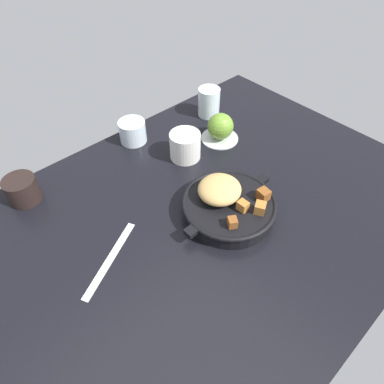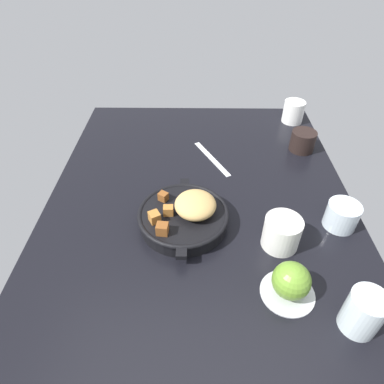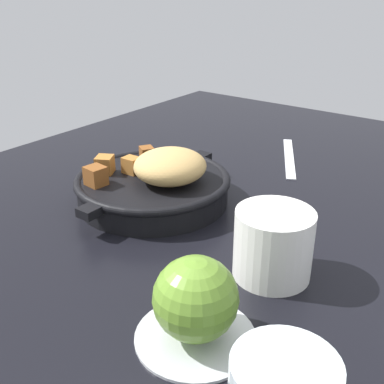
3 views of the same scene
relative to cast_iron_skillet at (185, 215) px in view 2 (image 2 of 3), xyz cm
name	(u,v)px [view 2 (image 2 of 3)]	position (x,y,z in cm)	size (l,w,h in cm)	color
ground_plane	(200,214)	(-4.59, 3.73, -4.17)	(116.12, 81.89, 2.40)	black
cast_iron_skillet	(185,215)	(0.00, 0.00, 0.00)	(26.67, 22.38, 8.36)	black
saucer_plate	(287,292)	(19.50, 21.50, -2.67)	(11.16, 11.16, 0.60)	#B7BABF
red_apple	(291,281)	(19.50, 21.50, 1.47)	(7.67, 7.67, 7.67)	olive
butter_knife	(212,158)	(-28.17, 7.62, -2.79)	(20.32, 1.60, 0.36)	silver
white_creamer_pitcher	(293,112)	(-52.51, 37.75, 0.89)	(7.36, 7.36, 7.72)	white
water_glass_tall	(363,312)	(26.12, 33.07, 1.55)	(6.91, 6.91, 9.04)	silver
ceramic_mug_white	(282,233)	(6.36, 22.22, 0.88)	(8.51, 8.51, 7.71)	silver
water_glass_short	(342,215)	(-0.03, 38.13, 0.29)	(7.84, 7.84, 6.52)	silver
coffee_mug_dark	(303,141)	(-33.79, 36.75, 0.29)	(7.79, 7.79, 6.52)	black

